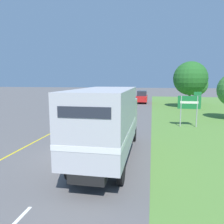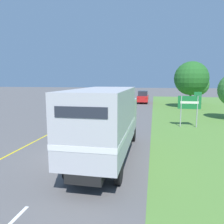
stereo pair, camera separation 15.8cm
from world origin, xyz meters
name	(u,v)px [view 2 (the right image)]	position (x,y,z in m)	size (l,w,h in m)	color
ground_plane	(78,156)	(0.00, 0.00, 0.00)	(200.00, 200.00, 0.00)	#5B5959
edge_line_yellow	(88,114)	(-3.70, 13.62, 0.00)	(0.12, 58.34, 0.01)	yellow
centre_dash_near	(82,152)	(0.00, 0.53, 0.00)	(0.12, 2.60, 0.01)	white
centre_dash_mid_a	(107,127)	(0.00, 7.13, 0.00)	(0.12, 2.60, 0.01)	white
centre_dash_mid_b	(119,115)	(0.00, 13.73, 0.00)	(0.12, 2.60, 0.01)	white
centre_dash_far	(126,108)	(0.00, 20.33, 0.00)	(0.12, 2.60, 0.01)	white
centre_dash_farthest	(131,103)	(0.00, 26.93, 0.00)	(0.12, 2.60, 0.01)	white
horse_trailer_truck	(107,121)	(1.59, -0.29, 1.99)	(2.36, 8.20, 3.57)	black
lead_car_white	(107,105)	(-1.81, 15.65, 0.94)	(1.80, 3.91, 1.85)	black
lead_car_red_ahead	(143,97)	(1.99, 27.28, 1.04)	(1.80, 4.50, 2.09)	black
highway_sign	(190,104)	(6.82, 8.54, 1.96)	(1.87, 0.09, 2.98)	#9E9EA3
roadside_tree_mid	(191,78)	(8.91, 21.87, 4.16)	(4.71, 4.71, 6.52)	#4C3823
roadside_tree_far	(197,85)	(10.70, 26.97, 3.21)	(3.63, 3.63, 5.03)	#4C3823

